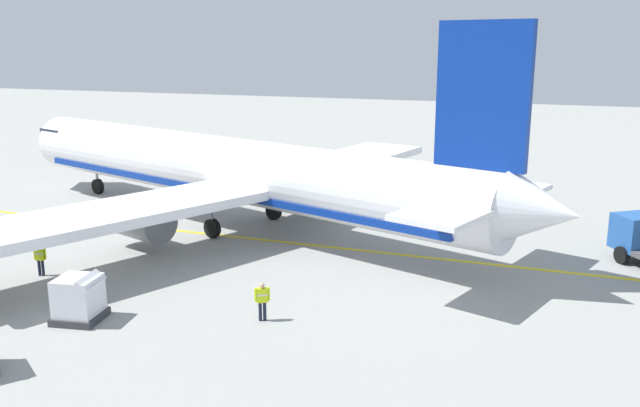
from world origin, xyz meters
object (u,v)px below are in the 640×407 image
at_px(cargo_container_far, 79,299).
at_px(crew_loader_left, 262,299).
at_px(crew_marshaller, 40,257).
at_px(airliner_foreground, 232,171).
at_px(cargo_container_near, 499,203).

bearing_deg(cargo_container_far, crew_loader_left, -70.17).
bearing_deg(crew_marshaller, cargo_container_far, -125.17).
relative_size(crew_marshaller, crew_loader_left, 1.00).
distance_m(airliner_foreground, crew_marshaller, 12.47).
relative_size(airliner_foreground, crew_loader_left, 25.27).
bearing_deg(crew_marshaller, crew_loader_left, -95.86).
xyz_separation_m(cargo_container_far, crew_marshaller, (3.76, 5.33, 0.02)).
bearing_deg(airliner_foreground, crew_marshaller, 158.39).
xyz_separation_m(crew_marshaller, crew_loader_left, (-1.26, -12.26, 0.00)).
relative_size(cargo_container_far, crew_loader_left, 1.29).
relative_size(cargo_container_near, crew_loader_left, 1.43).
bearing_deg(crew_marshaller, airliner_foreground, -21.61).
bearing_deg(cargo_container_near, crew_marshaller, 134.56).
bearing_deg(crew_loader_left, cargo_container_far, 109.83).
xyz_separation_m(cargo_container_near, crew_loader_left, (-20.45, 7.23, 0.04)).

